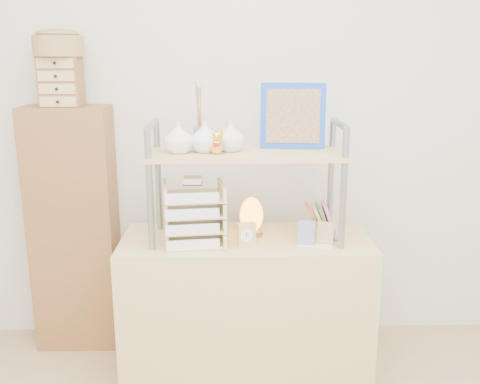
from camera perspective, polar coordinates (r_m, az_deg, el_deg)
The scene contains 10 objects.
room_shell at distance 1.64m, azimuth 1.72°, elevation 17.42°, with size 3.42×3.41×2.61m.
desk at distance 2.74m, azimuth 0.60°, elevation -12.35°, with size 1.20×0.50×0.75m, color tan.
cabinet at distance 3.08m, azimuth -17.24°, elevation -3.87°, with size 0.45×0.24×1.35m, color brown.
hutch at distance 2.49m, azimuth -0.14°, elevation 4.51°, with size 0.90×0.34×0.73m.
letter_tray at distance 2.49m, azimuth -4.94°, elevation -2.70°, with size 0.29×0.28×0.32m.
salt_lamp at distance 2.60m, azimuth 1.21°, elevation -2.57°, with size 0.13×0.12×0.19m.
desk_clock at distance 2.45m, azimuth 0.69°, elevation -4.63°, with size 0.09×0.05×0.12m.
postcard_stand at distance 2.50m, azimuth 8.03°, elevation -4.93°, with size 0.17×0.09×0.12m.
drawer_chest at distance 2.92m, azimuth -18.55°, elevation 11.09°, with size 0.20×0.16×0.25m.
woven_basket at distance 2.92m, azimuth -18.82°, elevation 14.52°, with size 0.25×0.25×0.10m, color olive.
Camera 1 is at (-0.09, -1.24, 1.61)m, focal length 40.00 mm.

